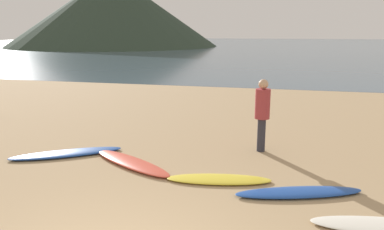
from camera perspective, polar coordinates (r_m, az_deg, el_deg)
ground_plane at (r=13.72m, az=5.49°, el=0.62°), size 120.00×120.00×0.20m
ocean_water at (r=68.32m, az=12.31°, el=10.21°), size 140.00×100.00×0.01m
headland_hill at (r=66.36m, az=-11.83°, el=15.29°), size 34.61×34.61×11.86m
surfboard_2 at (r=9.04m, az=-18.43°, el=-5.52°), size 2.37×1.78×0.09m
surfboard_3 at (r=8.11m, az=-9.19°, el=-7.09°), size 2.29×1.62×0.10m
surfboard_4 at (r=7.20m, az=4.05°, el=-9.66°), size 2.04×0.87×0.07m
surfboard_5 at (r=6.88m, az=15.86°, el=-11.17°), size 2.27×1.16×0.09m
person_2 at (r=8.78m, az=10.59°, el=0.84°), size 0.34×0.34×1.69m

